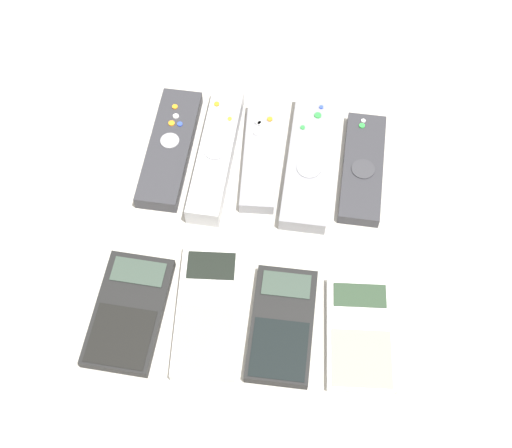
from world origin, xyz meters
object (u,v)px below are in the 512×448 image
remote_4 (363,168)px  calculator_1 (208,311)px  calculator_3 (360,334)px  calculator_2 (282,325)px  remote_1 (216,154)px  remote_2 (260,156)px  remote_0 (170,148)px  remote_3 (310,161)px  calculator_0 (129,312)px

remote_4 → calculator_1: 0.27m
calculator_3 → calculator_2: bearing=176.1°
remote_4 → calculator_3: 0.22m
calculator_1 → calculator_2: bearing=-8.3°
remote_1 → remote_2: bearing=8.9°
remote_2 → remote_0: bearing=178.1°
remote_0 → remote_3: size_ratio=0.91×
remote_2 → calculator_3: bearing=-61.6°
calculator_1 → calculator_3: (0.17, -0.01, -0.00)m
remote_1 → remote_3: (0.12, 0.00, -0.00)m
remote_4 → calculator_2: (-0.08, -0.22, -0.00)m
remote_3 → remote_4: bearing=0.3°
calculator_3 → calculator_1: bearing=173.9°
remote_4 → remote_2: bearing=179.9°
remote_0 → remote_2: size_ratio=1.09×
remote_2 → remote_3: 0.06m
remote_4 → calculator_0: (-0.25, -0.22, -0.00)m
calculator_1 → calculator_3: 0.17m
remote_3 → remote_4: remote_3 is taller
calculator_2 → calculator_3: calculator_2 is taller
calculator_0 → calculator_1: size_ratio=0.88×
calculator_0 → calculator_2: calculator_2 is taller
remote_3 → calculator_3: size_ratio=1.47×
calculator_1 → remote_0: bearing=106.7°
remote_3 → calculator_2: bearing=-92.3°
calculator_3 → calculator_0: bearing=176.9°
remote_2 → calculator_0: bearing=-121.1°
remote_1 → calculator_1: (0.02, -0.21, -0.01)m
remote_2 → remote_4: (0.13, -0.00, -0.00)m
remote_2 → calculator_3: 0.26m
calculator_0 → remote_2: bearing=64.6°
remote_3 → calculator_2: remote_3 is taller
calculator_1 → calculator_3: calculator_1 is taller
remote_0 → remote_4: remote_0 is taller
remote_0 → calculator_2: size_ratio=1.32×
remote_2 → calculator_2: 0.23m
remote_1 → remote_4: 0.18m
remote_2 → calculator_1: size_ratio=1.01×
remote_4 → calculator_0: size_ratio=1.13×
remote_1 → calculator_1: remote_1 is taller
remote_3 → remote_4: 0.07m
remote_1 → remote_3: remote_1 is taller
remote_1 → calculator_2: size_ratio=1.46×
calculator_1 → remote_2: bearing=77.1°
remote_0 → calculator_3: bearing=-39.7°
remote_4 → calculator_1: bearing=-126.0°
remote_4 → calculator_0: 0.34m
remote_0 → remote_1: remote_1 is taller
remote_0 → remote_1: size_ratio=0.90×
remote_1 → calculator_3: 0.29m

